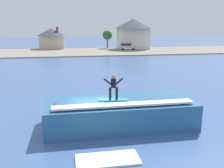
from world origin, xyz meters
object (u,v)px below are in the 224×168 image
(surfboard, at_px, (113,100))
(surfer, at_px, (113,86))
(house_gabled_white, at_px, (133,31))
(house_small_cottage, at_px, (52,38))
(wave_crest, at_px, (120,112))
(tree_short_bushy, at_px, (107,35))
(car_far_shore, at_px, (127,47))

(surfboard, xyz_separation_m, surfer, (0.00, -0.07, 0.93))
(house_gabled_white, xyz_separation_m, house_small_cottage, (-22.07, 4.42, -1.85))
(surfboard, bearing_deg, surfer, -89.23)
(wave_crest, distance_m, surfer, 2.08)
(surfer, xyz_separation_m, house_small_cottage, (-7.04, 57.02, 0.36))
(surfboard, height_order, house_gabled_white, house_gabled_white)
(wave_crest, height_order, tree_short_bushy, tree_short_bushy)
(surfer, bearing_deg, house_small_cottage, 97.04)
(surfboard, height_order, car_far_shore, surfboard)
(wave_crest, relative_size, house_gabled_white, 0.93)
(wave_crest, height_order, surfer, surfer)
(wave_crest, distance_m, car_far_shore, 50.77)
(surfboard, distance_m, car_far_shore, 51.32)
(wave_crest, xyz_separation_m, tree_short_bushy, (7.72, 54.73, 2.93))
(house_gabled_white, distance_m, house_small_cottage, 22.58)
(car_far_shore, distance_m, house_gabled_white, 5.50)
(surfboard, relative_size, house_gabled_white, 0.18)
(house_gabled_white, bearing_deg, surfboard, -105.96)
(surfer, xyz_separation_m, car_far_shore, (12.63, 49.80, -1.89))
(tree_short_bushy, bearing_deg, car_far_shore, -51.12)
(house_gabled_white, bearing_deg, wave_crest, -105.54)
(wave_crest, distance_m, tree_short_bushy, 55.35)
(surfer, bearing_deg, tree_short_bushy, 81.50)
(car_far_shore, distance_m, house_small_cottage, 21.07)
(house_small_cottage, bearing_deg, house_gabled_white, -11.34)
(surfer, height_order, house_small_cottage, house_small_cottage)
(surfboard, relative_size, tree_short_bushy, 0.36)
(house_gabled_white, distance_m, tree_short_bushy, 7.37)
(car_far_shore, bearing_deg, wave_crest, -103.78)
(car_far_shore, bearing_deg, house_gabled_white, 49.41)
(surfer, relative_size, house_small_cottage, 0.20)
(car_far_shore, distance_m, tree_short_bushy, 7.54)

